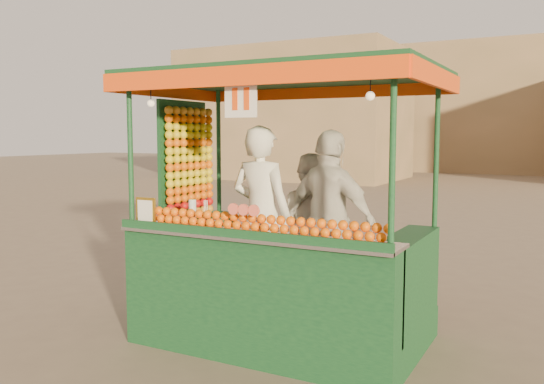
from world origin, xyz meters
The scene contains 7 objects.
ground centered at (0.00, 0.00, 0.00)m, with size 90.00×90.00×0.00m, color #6D5C4E.
building_left centered at (-9.00, 20.00, 3.00)m, with size 10.00×6.00×6.00m, color #9B7A58.
building_center centered at (-2.00, 30.00, 3.50)m, with size 14.00×7.00×7.00m, color #9B7A58.
juice_cart centered at (0.39, 0.03, 0.86)m, with size 2.93×1.90×2.66m.
vendor_left centered at (0.11, 0.30, 1.23)m, with size 0.69×0.47×1.83m.
vendor_middle centered at (0.52, 0.67, 1.08)m, with size 0.90×0.79×1.55m.
vendor_right centered at (0.89, 0.30, 1.21)m, with size 1.13×0.72×1.79m.
Camera 1 is at (2.97, -4.83, 2.05)m, focal length 37.68 mm.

